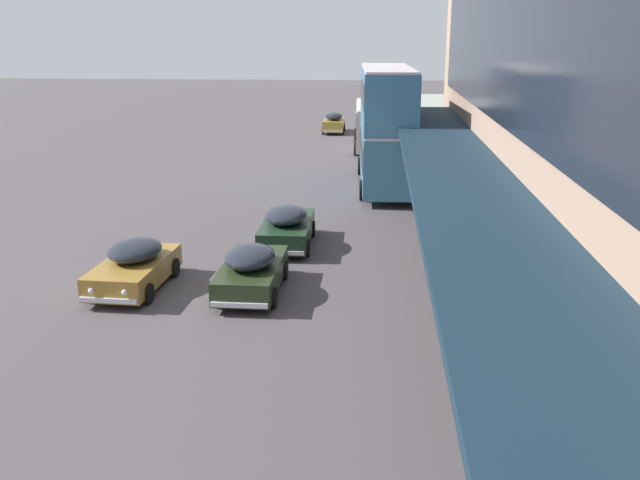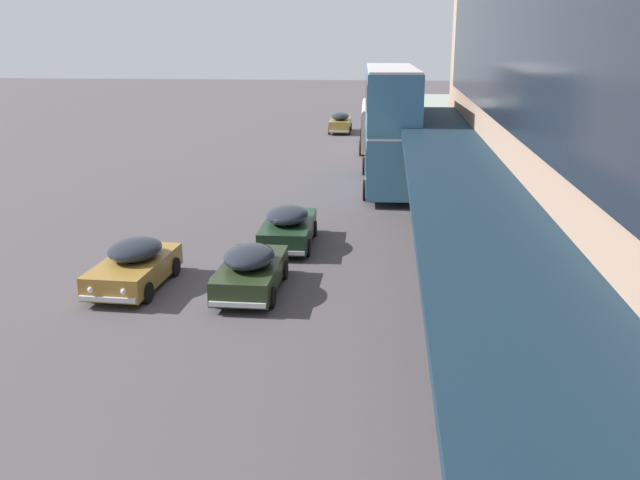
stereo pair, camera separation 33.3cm
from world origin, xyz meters
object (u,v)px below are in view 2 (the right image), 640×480
Objects in this scene: transit_bus_kerbside_rear at (390,124)px; sedan_lead_mid at (251,269)px; sedan_trailing_mid at (134,265)px; transit_bus_kerbside_front at (380,123)px; sedan_oncoming_rear at (340,123)px; sedan_trailing_near at (288,226)px; pedestrian_at_kerb at (479,331)px; fire_hydrant at (469,282)px.

transit_bus_kerbside_rear reaches higher than sedan_lead_mid.
transit_bus_kerbside_rear is 2.36× the size of sedan_lead_mid.
sedan_lead_mid is (3.80, -0.14, 0.00)m from sedan_trailing_mid.
transit_bus_kerbside_front is 30.32m from sedan_trailing_mid.
sedan_lead_mid is 1.02× the size of sedan_oncoming_rear.
sedan_lead_mid is 5.20m from sedan_trailing_near.
sedan_oncoming_rear reaches higher than sedan_trailing_near.
pedestrian_at_kerb reaches higher than sedan_trailing_mid.
sedan_trailing_near is 11.98m from pedestrian_at_kerb.
fire_hydrant is at bearing -80.24° from sedan_oncoming_rear.
sedan_lead_mid is (-4.31, -16.40, -2.60)m from transit_bus_kerbside_rear.
sedan_oncoming_rear is (-3.98, 21.28, -2.54)m from transit_bus_kerbside_rear.
transit_bus_kerbside_rear is 2.41× the size of sedan_oncoming_rear.
transit_bus_kerbside_front is at bearing 82.50° from sedan_trailing_near.
sedan_trailing_near is (0.47, 5.18, 0.02)m from sedan_lead_mid.
pedestrian_at_kerb is (6.41, -5.22, 0.43)m from sedan_lead_mid.
transit_bus_kerbside_front reaches higher than fire_hydrant.
sedan_trailing_near is 2.43× the size of pedestrian_at_kerb.
fire_hydrant is (2.47, -16.21, -2.85)m from transit_bus_kerbside_rear.
transit_bus_kerbside_rear is at bearing 98.68° from fire_hydrant.
sedan_trailing_mid is at bearing -130.27° from sedan_trailing_near.
transit_bus_kerbside_front is 2.25× the size of sedan_trailing_mid.
transit_bus_kerbside_rear reaches higher than sedan_trailing_mid.
sedan_trailing_mid reaches higher than fire_hydrant.
transit_bus_kerbside_front reaches higher than sedan_lead_mid.
sedan_trailing_near is 32.49m from sedan_oncoming_rear.
pedestrian_at_kerb reaches higher than sedan_lead_mid.
sedan_trailing_mid is 1.00× the size of sedan_lead_mid.
sedan_trailing_near is at bearing -108.87° from transit_bus_kerbside_rear.
sedan_trailing_mid is 11.54m from pedestrian_at_kerb.
transit_bus_kerbside_rear reaches higher than fire_hydrant.
transit_bus_kerbside_rear is 21.82m from pedestrian_at_kerb.
fire_hydrant is (10.58, 0.05, -0.26)m from sedan_trailing_mid.
sedan_trailing_near is at bearing -97.50° from transit_bus_kerbside_front.
sedan_oncoming_rear is at bearing 89.50° from sedan_lead_mid.
sedan_trailing_near is 1.06× the size of sedan_oncoming_rear.
fire_hydrant is (0.37, 5.40, -0.69)m from pedestrian_at_kerb.
fire_hydrant is (3.11, -29.32, -1.30)m from transit_bus_kerbside_front.
fire_hydrant is at bearing 1.55° from sedan_lead_mid.
transit_bus_kerbside_front reaches higher than sedan_trailing_near.
transit_bus_kerbside_rear is 5.52× the size of pedestrian_at_kerb.
transit_bus_kerbside_front is 29.75m from sedan_lead_mid.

